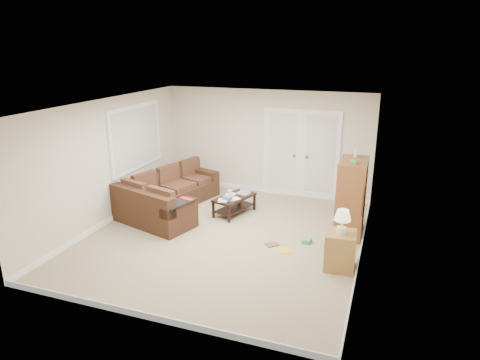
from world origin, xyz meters
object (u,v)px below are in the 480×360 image
at_px(tv_armoire, 351,197).
at_px(side_cabinet, 340,247).
at_px(coffee_table, 235,204).
at_px(sectional_sofa, 167,198).

relative_size(tv_armoire, side_cabinet, 1.54).
relative_size(coffee_table, tv_armoire, 0.69).
xyz_separation_m(sectional_sofa, side_cabinet, (3.85, -1.22, 0.06)).
relative_size(coffee_table, side_cabinet, 1.06).
distance_m(coffee_table, side_cabinet, 2.92).
xyz_separation_m(coffee_table, side_cabinet, (2.42, -1.62, 0.15)).
relative_size(sectional_sofa, coffee_table, 2.71).
distance_m(sectional_sofa, coffee_table, 1.49).
bearing_deg(tv_armoire, coffee_table, 175.02).
bearing_deg(tv_armoire, side_cabinet, -90.48).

